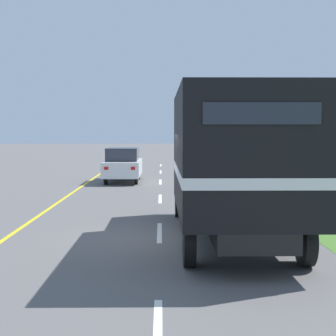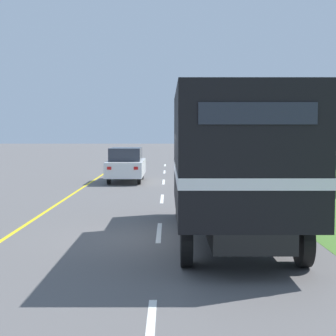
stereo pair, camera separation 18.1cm
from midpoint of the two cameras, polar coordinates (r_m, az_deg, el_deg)
ground_plane at (r=12.48m, az=-0.85°, el=-7.80°), size 200.00×200.00×0.00m
edge_line_yellow at (r=26.08m, az=-8.68°, el=-1.64°), size 0.12×61.34×0.01m
centre_dash_nearest at (r=6.86m, az=-1.42°, el=-17.84°), size 0.12×2.60×0.01m
centre_dash_near at (r=13.21m, az=-0.81°, el=-7.12°), size 0.12×2.60×0.01m
centre_dash_mid_a at (r=19.73m, az=-0.61°, el=-3.41°), size 0.12×2.60×0.01m
centre_dash_mid_b at (r=26.29m, az=-0.51°, el=-1.55°), size 0.12×2.60×0.01m
centre_dash_far at (r=32.86m, az=-0.45°, el=-0.43°), size 0.12×2.60×0.01m
centre_dash_farthest at (r=39.45m, az=-0.41°, el=0.31°), size 0.12×2.60×0.01m
horse_trailer_truck at (r=12.07m, az=7.14°, el=1.03°), size 2.60×7.75×3.44m
lead_car_white at (r=26.45m, az=-4.67°, el=0.42°), size 1.80×4.46×1.75m
highway_sign at (r=19.77m, az=16.18°, el=1.34°), size 2.04×0.09×2.67m
roadside_tree_far at (r=39.47m, az=13.17°, el=5.09°), size 4.31×4.31×5.53m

